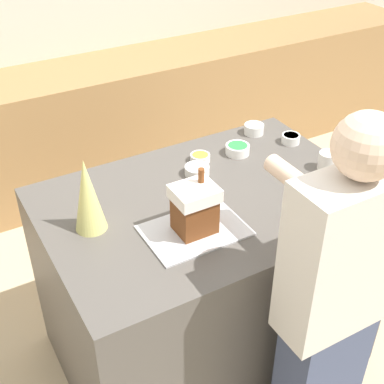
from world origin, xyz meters
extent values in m
plane|color=#C6B28E|center=(0.00, 0.00, 0.00)|extent=(12.00, 12.00, 0.00)
cube|color=beige|center=(0.00, 2.13, 1.30)|extent=(8.00, 0.05, 2.60)
cube|color=#9E7547|center=(0.00, 1.81, 0.45)|extent=(6.00, 0.60, 0.90)
cube|color=#514C47|center=(0.00, 0.00, 0.48)|extent=(1.41, 0.97, 0.96)
cube|color=silver|center=(-0.16, -0.17, 0.96)|extent=(0.40, 0.28, 0.01)
cube|color=brown|center=(-0.16, -0.17, 1.04)|extent=(0.15, 0.13, 0.15)
cube|color=white|center=(-0.16, -0.17, 1.14)|extent=(0.17, 0.14, 0.05)
cylinder|color=brown|center=(-0.12, -0.14, 1.19)|extent=(0.02, 0.02, 0.06)
cone|color=#DBD675|center=(-0.51, 0.06, 1.11)|extent=(0.13, 0.13, 0.31)
cylinder|color=silver|center=(0.05, 0.19, 0.98)|extent=(0.11, 0.11, 0.04)
cylinder|color=brown|center=(0.05, 0.19, 1.00)|extent=(0.09, 0.09, 0.01)
cylinder|color=white|center=(0.32, 0.26, 0.98)|extent=(0.12, 0.12, 0.05)
cylinder|color=green|center=(0.32, 0.26, 1.00)|extent=(0.10, 0.10, 0.01)
cylinder|color=white|center=(0.50, 0.39, 0.98)|extent=(0.10, 0.10, 0.05)
cylinder|color=green|center=(0.50, 0.39, 1.00)|extent=(0.08, 0.08, 0.01)
cylinder|color=white|center=(0.61, 0.21, 0.98)|extent=(0.09, 0.09, 0.04)
cylinder|color=orange|center=(0.61, 0.21, 1.00)|extent=(0.08, 0.08, 0.01)
cylinder|color=white|center=(0.12, 0.28, 0.98)|extent=(0.09, 0.09, 0.04)
cylinder|color=yellow|center=(0.12, 0.28, 0.99)|extent=(0.08, 0.08, 0.01)
cylinder|color=white|center=(0.60, -0.07, 1.00)|extent=(0.09, 0.09, 0.09)
cube|color=silver|center=(0.12, -0.67, 1.09)|extent=(0.42, 0.19, 0.62)
sphere|color=beige|center=(0.12, -0.67, 1.51)|extent=(0.21, 0.21, 0.21)
cylinder|color=beige|center=(0.12, -0.46, 1.23)|extent=(0.07, 0.42, 0.07)
camera|label=1|loc=(-0.99, -1.59, 2.27)|focal=50.00mm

